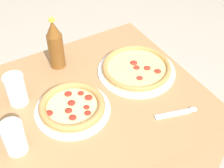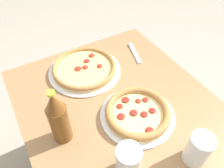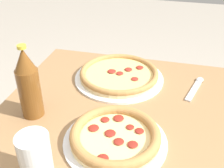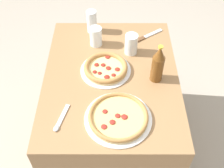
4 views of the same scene
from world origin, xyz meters
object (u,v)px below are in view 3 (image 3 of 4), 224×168
object	(u,v)px
glass_water	(36,160)
spoon	(196,86)
pizza_veggie	(115,137)
pizza_margherita	(119,75)
beer_bottle	(28,84)

from	to	relation	value
glass_water	spoon	distance (m)	0.62
spoon	glass_water	bearing A→B (deg)	-35.97
pizza_veggie	pizza_margherita	bearing A→B (deg)	-168.72
beer_bottle	spoon	bearing A→B (deg)	119.92
pizza_margherita	glass_water	size ratio (longest dim) A/B	2.60
glass_water	beer_bottle	bearing A→B (deg)	-149.63
pizza_margherita	glass_water	distance (m)	0.50
beer_bottle	spoon	xyz separation A→B (m)	(-0.28, 0.49, -0.11)
glass_water	spoon	world-z (taller)	glass_water
pizza_margherita	beer_bottle	size ratio (longest dim) A/B	1.42
glass_water	pizza_veggie	bearing A→B (deg)	136.78
pizza_veggie	glass_water	size ratio (longest dim) A/B	2.24
pizza_margherita	spoon	bearing A→B (deg)	92.26
pizza_margherita	beer_bottle	distance (m)	0.35
glass_water	beer_bottle	world-z (taller)	beer_bottle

